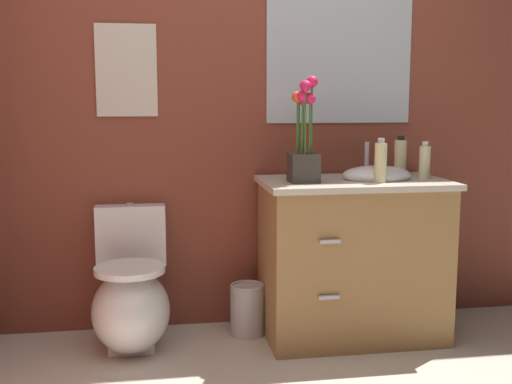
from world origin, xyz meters
name	(u,v)px	position (x,y,z in m)	size (l,w,h in m)	color
wall_back	(277,95)	(0.20, 1.57, 1.25)	(4.01, 0.05, 2.50)	brown
toilet	(131,300)	(-0.60, 1.27, 0.24)	(0.38, 0.59, 0.69)	white
vanity_cabinet	(353,256)	(0.54, 1.24, 0.42)	(0.94, 0.56, 1.00)	#9E7242
flower_vase	(304,142)	(0.26, 1.19, 1.02)	(0.14, 0.14, 0.52)	#38332D
soap_bottle	(425,162)	(0.90, 1.23, 0.91)	(0.06, 0.06, 0.19)	beige
lotion_bottle	(381,162)	(0.62, 1.12, 0.92)	(0.06, 0.06, 0.22)	beige
hand_wash_bottle	(400,157)	(0.83, 1.37, 0.92)	(0.06, 0.06, 0.21)	beige
trash_bin	(248,309)	(0.00, 1.34, 0.14)	(0.18, 0.18, 0.27)	#B7B7BC
wall_poster	(126,70)	(-0.60, 1.54, 1.37)	(0.31, 0.01, 0.47)	beige
wall_mirror	(340,57)	(0.53, 1.54, 1.45)	(0.80, 0.01, 0.70)	#B2BCC6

